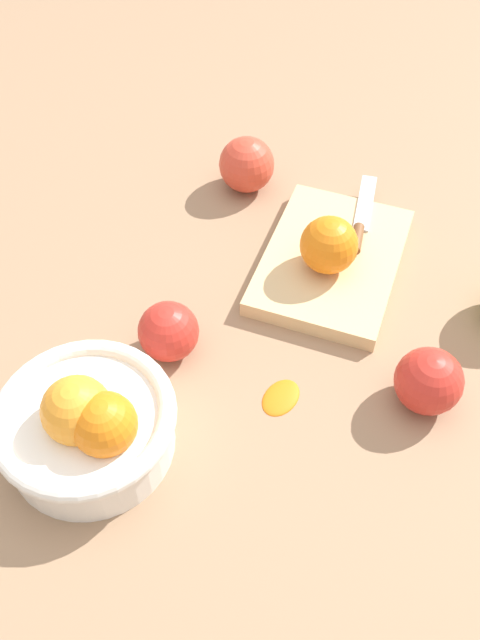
# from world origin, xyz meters

# --- Properties ---
(ground_plane) EXTENTS (2.40, 2.40, 0.00)m
(ground_plane) POSITION_xyz_m (0.00, 0.00, 0.00)
(ground_plane) COLOR #997556
(bowl) EXTENTS (0.18, 0.18, 0.11)m
(bowl) POSITION_xyz_m (-0.19, 0.13, 0.04)
(bowl) COLOR white
(bowl) RESTS_ON ground_plane
(cutting_board) EXTENTS (0.25, 0.19, 0.02)m
(cutting_board) POSITION_xyz_m (0.16, 0.02, 0.01)
(cutting_board) COLOR #DBB77F
(cutting_board) RESTS_ON ground_plane
(orange_on_board) EXTENTS (0.07, 0.07, 0.07)m
(orange_on_board) POSITION_xyz_m (0.14, 0.02, 0.06)
(orange_on_board) COLOR orange
(orange_on_board) RESTS_ON cutting_board
(knife) EXTENTS (0.15, 0.06, 0.01)m
(knife) POSITION_xyz_m (0.22, 0.01, 0.03)
(knife) COLOR silver
(knife) RESTS_ON cutting_board
(apple_back_left) EXTENTS (0.07, 0.07, 0.07)m
(apple_back_left) POSITION_xyz_m (-0.05, 0.13, 0.03)
(apple_back_left) COLOR red
(apple_back_left) RESTS_ON ground_plane
(apple_front_center) EXTENTS (0.07, 0.07, 0.07)m
(apple_front_center) POSITION_xyz_m (0.02, -0.15, 0.04)
(apple_front_center) COLOR red
(apple_front_center) RESTS_ON ground_plane
(apple_back_right) EXTENTS (0.08, 0.08, 0.08)m
(apple_back_right) POSITION_xyz_m (0.24, 0.19, 0.04)
(apple_back_right) COLOR #D6422D
(apple_back_right) RESTS_ON ground_plane
(citrus_peel) EXTENTS (0.06, 0.04, 0.01)m
(citrus_peel) POSITION_xyz_m (-0.05, -0.01, 0.00)
(citrus_peel) COLOR orange
(citrus_peel) RESTS_ON ground_plane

